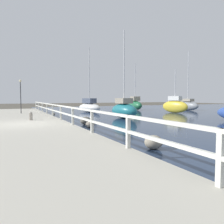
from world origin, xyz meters
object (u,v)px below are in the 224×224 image
(dock_lamp, at_px, (21,91))
(sailboat_white, at_px, (89,106))
(sailboat_teal, at_px, (124,110))
(sailboat_gray, at_px, (188,105))
(mooring_bollard, at_px, (31,116))
(sailboat_green, at_px, (135,104))
(sailboat_yellow, at_px, (175,106))

(dock_lamp, xyz_separation_m, sailboat_white, (7.80, 3.74, -1.66))
(sailboat_teal, relative_size, sailboat_gray, 0.90)
(mooring_bollard, bearing_deg, sailboat_teal, 11.87)
(sailboat_teal, bearing_deg, sailboat_green, 49.76)
(sailboat_yellow, bearing_deg, mooring_bollard, -174.93)
(sailboat_teal, distance_m, sailboat_yellow, 9.19)
(mooring_bollard, relative_size, sailboat_teal, 0.07)
(sailboat_teal, xyz_separation_m, sailboat_white, (-0.01, 8.77, -0.05))
(mooring_bollard, relative_size, sailboat_yellow, 0.11)
(mooring_bollard, height_order, sailboat_yellow, sailboat_yellow)
(dock_lamp, relative_size, sailboat_teal, 0.41)
(mooring_bollard, height_order, sailboat_teal, sailboat_teal)
(mooring_bollard, distance_m, sailboat_white, 12.79)
(sailboat_green, bearing_deg, sailboat_gray, -22.59)
(sailboat_white, bearing_deg, sailboat_green, -4.77)
(mooring_bollard, relative_size, sailboat_white, 0.07)
(sailboat_white, bearing_deg, sailboat_gray, -26.59)
(sailboat_gray, bearing_deg, dock_lamp, -175.62)
(sailboat_gray, bearing_deg, sailboat_green, 148.19)
(sailboat_teal, bearing_deg, sailboat_yellow, 17.16)
(mooring_bollard, xyz_separation_m, dock_lamp, (-0.28, 6.61, 1.77))
(sailboat_gray, bearing_deg, sailboat_yellow, -147.52)
(sailboat_white, bearing_deg, mooring_bollard, -144.34)
(sailboat_gray, bearing_deg, mooring_bollard, -158.76)
(mooring_bollard, xyz_separation_m, sailboat_white, (7.52, 10.35, 0.11))
(sailboat_green, bearing_deg, sailboat_teal, -116.37)
(dock_lamp, distance_m, sailboat_yellow, 16.47)
(sailboat_teal, height_order, sailboat_green, sailboat_teal)
(sailboat_gray, bearing_deg, sailboat_teal, -153.91)
(sailboat_green, bearing_deg, sailboat_white, -157.48)
(sailboat_white, distance_m, sailboat_green, 7.73)
(sailboat_teal, height_order, sailboat_yellow, sailboat_teal)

